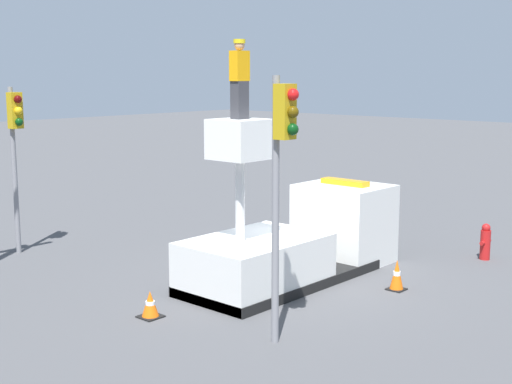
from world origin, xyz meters
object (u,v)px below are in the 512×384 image
at_px(fire_hydrant, 485,242).
at_px(traffic_light_across, 15,136).
at_px(traffic_cone_curbside, 397,276).
at_px(traffic_cone_rear, 150,305).
at_px(bucket_truck, 296,242).
at_px(traffic_light_pole, 282,157).
at_px(worker, 240,79).

bearing_deg(fire_hydrant, traffic_light_across, 129.03).
bearing_deg(traffic_light_across, traffic_cone_curbside, -67.10).
distance_m(traffic_light_across, traffic_cone_rear, 7.68).
height_order(bucket_truck, traffic_light_pole, traffic_light_pole).
bearing_deg(traffic_cone_rear, fire_hydrant, -19.12).
bearing_deg(traffic_cone_curbside, fire_hydrant, -4.89).
distance_m(worker, traffic_cone_curbside, 5.95).
xyz_separation_m(fire_hydrant, traffic_cone_rear, (-9.27, 3.21, -0.23)).
bearing_deg(traffic_light_across, fire_hydrant, -50.97).
distance_m(bucket_truck, traffic_light_pole, 5.30).
relative_size(bucket_truck, traffic_light_across, 1.33).
bearing_deg(bucket_truck, traffic_light_pole, -144.97).
bearing_deg(traffic_light_pole, worker, 57.51).
bearing_deg(traffic_cone_curbside, traffic_cone_rear, 151.04).
xyz_separation_m(traffic_light_pole, traffic_light_across, (0.33, 9.97, -0.23)).
distance_m(traffic_light_pole, traffic_light_across, 9.98).
xyz_separation_m(traffic_light_across, fire_hydrant, (8.24, -10.17, -2.86)).
bearing_deg(traffic_light_across, traffic_light_pole, -91.92).
xyz_separation_m(fire_hydrant, traffic_cone_curbside, (-4.09, 0.35, -0.14)).
relative_size(worker, traffic_light_pole, 0.34).
relative_size(worker, traffic_cone_curbside, 2.37).
relative_size(bucket_truck, traffic_light_pole, 1.25).
bearing_deg(traffic_cone_rear, traffic_light_pole, -77.07).
xyz_separation_m(traffic_light_pole, traffic_cone_curbside, (4.48, 0.15, -3.24)).
distance_m(bucket_truck, worker, 4.57).
height_order(fire_hydrant, traffic_cone_rear, fire_hydrant).
distance_m(traffic_cone_rear, traffic_cone_curbside, 5.92).
xyz_separation_m(traffic_light_across, traffic_cone_rear, (-1.03, -6.95, -3.09)).
xyz_separation_m(bucket_truck, traffic_cone_curbside, (0.74, -2.47, -0.55)).
bearing_deg(traffic_cone_rear, traffic_cone_curbside, -28.96).
height_order(worker, fire_hydrant, worker).
height_order(traffic_light_pole, traffic_cone_curbside, traffic_light_pole).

